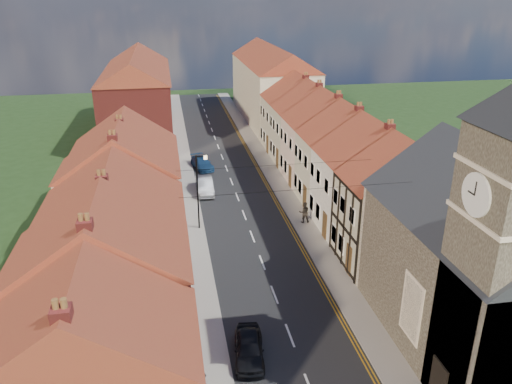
{
  "coord_description": "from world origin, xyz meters",
  "views": [
    {
      "loc": [
        -5.79,
        -15.62,
        17.53
      ],
      "look_at": [
        0.36,
        18.42,
        3.5
      ],
      "focal_mm": 35.0,
      "sensor_mm": 36.0,
      "label": 1
    }
  ],
  "objects_px": {
    "pedestrian_right": "(304,212)",
    "lamppost": "(199,188)",
    "car_mid": "(205,186)",
    "car_far": "(202,163)",
    "church": "(494,249)",
    "pedestrian_left": "(201,380)",
    "car_near": "(249,348)"
  },
  "relations": [
    {
      "from": "lamppost",
      "to": "car_near",
      "type": "distance_m",
      "value": 15.69
    },
    {
      "from": "church",
      "to": "car_mid",
      "type": "height_order",
      "value": "church"
    },
    {
      "from": "lamppost",
      "to": "pedestrian_right",
      "type": "height_order",
      "value": "lamppost"
    },
    {
      "from": "car_near",
      "to": "lamppost",
      "type": "bearing_deg",
      "value": 102.11
    },
    {
      "from": "church",
      "to": "pedestrian_right",
      "type": "bearing_deg",
      "value": 106.69
    },
    {
      "from": "pedestrian_left",
      "to": "lamppost",
      "type": "bearing_deg",
      "value": 91.44
    },
    {
      "from": "car_mid",
      "to": "car_far",
      "type": "bearing_deg",
      "value": 86.89
    },
    {
      "from": "car_near",
      "to": "pedestrian_right",
      "type": "xyz_separation_m",
      "value": [
        6.99,
        14.91,
        0.37
      ]
    },
    {
      "from": "lamppost",
      "to": "pedestrian_right",
      "type": "bearing_deg",
      "value": -3.1
    },
    {
      "from": "car_far",
      "to": "pedestrian_right",
      "type": "xyz_separation_m",
      "value": [
        7.02,
        -14.91,
        0.41
      ]
    },
    {
      "from": "car_near",
      "to": "car_far",
      "type": "bearing_deg",
      "value": 97.26
    },
    {
      "from": "car_far",
      "to": "car_mid",
      "type": "bearing_deg",
      "value": -106.53
    },
    {
      "from": "lamppost",
      "to": "car_near",
      "type": "height_order",
      "value": "lamppost"
    },
    {
      "from": "car_near",
      "to": "pedestrian_left",
      "type": "distance_m",
      "value": 3.36
    },
    {
      "from": "pedestrian_right",
      "to": "pedestrian_left",
      "type": "bearing_deg",
      "value": 64.1
    },
    {
      "from": "church",
      "to": "car_mid",
      "type": "xyz_separation_m",
      "value": [
        -12.19,
        24.29,
        -5.18
      ]
    },
    {
      "from": "church",
      "to": "car_mid",
      "type": "relative_size",
      "value": 3.58
    },
    {
      "from": "pedestrian_right",
      "to": "lamppost",
      "type": "bearing_deg",
      "value": 0.43
    },
    {
      "from": "car_near",
      "to": "pedestrian_right",
      "type": "bearing_deg",
      "value": 72.09
    },
    {
      "from": "church",
      "to": "pedestrian_right",
      "type": "height_order",
      "value": "church"
    },
    {
      "from": "car_mid",
      "to": "car_far",
      "type": "distance_m",
      "value": 6.86
    },
    {
      "from": "car_far",
      "to": "church",
      "type": "bearing_deg",
      "value": -83.05
    },
    {
      "from": "car_near",
      "to": "car_mid",
      "type": "bearing_deg",
      "value": 98.05
    },
    {
      "from": "car_far",
      "to": "car_near",
      "type": "bearing_deg",
      "value": -103.88
    },
    {
      "from": "church",
      "to": "pedestrian_left",
      "type": "relative_size",
      "value": 9.95
    },
    {
      "from": "car_mid",
      "to": "car_far",
      "type": "xyz_separation_m",
      "value": [
        0.31,
        6.85,
        -0.12
      ]
    },
    {
      "from": "pedestrian_left",
      "to": "pedestrian_right",
      "type": "distance_m",
      "value": 19.53
    },
    {
      "from": "car_mid",
      "to": "car_near",
      "type": "bearing_deg",
      "value": -89.66
    },
    {
      "from": "church",
      "to": "car_mid",
      "type": "distance_m",
      "value": 27.67
    },
    {
      "from": "lamppost",
      "to": "car_far",
      "type": "xyz_separation_m",
      "value": [
        1.29,
        14.46,
        -2.96
      ]
    },
    {
      "from": "church",
      "to": "car_near",
      "type": "distance_m",
      "value": 13.03
    },
    {
      "from": "lamppost",
      "to": "church",
      "type": "bearing_deg",
      "value": -51.7
    }
  ]
}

